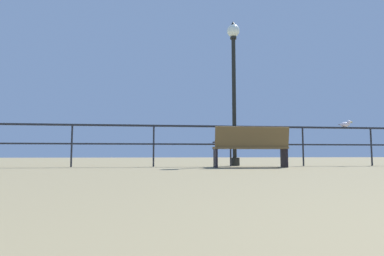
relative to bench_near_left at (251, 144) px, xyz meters
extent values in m
cube|color=#22242A|center=(-0.30, 0.79, 0.50)|extent=(24.18, 0.05, 0.05)
cube|color=#22242A|center=(-0.30, 0.79, 0.03)|extent=(24.18, 0.04, 0.04)
cylinder|color=#22242A|center=(-4.33, 0.79, -0.03)|extent=(0.04, 0.04, 1.05)
cylinder|color=#22242A|center=(-2.32, 0.79, -0.03)|extent=(0.04, 0.04, 1.05)
cylinder|color=#22242A|center=(-0.30, 0.79, -0.03)|extent=(0.04, 0.04, 1.05)
cylinder|color=#22242A|center=(1.71, 0.79, -0.03)|extent=(0.04, 0.04, 1.05)
cylinder|color=#22242A|center=(3.73, 0.79, -0.03)|extent=(0.04, 0.04, 1.05)
cube|color=brown|center=(0.00, 0.09, -0.08)|extent=(1.79, 0.46, 0.05)
cube|color=brown|center=(0.00, -0.11, 0.17)|extent=(1.78, 0.18, 0.50)
cube|color=black|center=(0.85, 0.07, -0.31)|extent=(0.05, 0.38, 0.47)
cube|color=black|center=(0.85, 0.23, 0.06)|extent=(0.04, 0.30, 0.04)
cube|color=black|center=(-0.85, 0.11, -0.31)|extent=(0.05, 0.38, 0.47)
cube|color=black|center=(-0.84, 0.27, 0.06)|extent=(0.04, 0.30, 0.04)
cylinder|color=black|center=(-0.10, 1.13, -0.44)|extent=(0.27, 0.27, 0.22)
cylinder|color=black|center=(-0.10, 1.13, 1.35)|extent=(0.11, 0.11, 3.36)
cylinder|color=black|center=(-0.10, 1.13, 3.06)|extent=(0.18, 0.18, 0.06)
sphere|color=white|center=(-0.10, 1.13, 3.27)|extent=(0.36, 0.36, 0.36)
cone|color=black|center=(-0.10, 1.13, 3.50)|extent=(0.13, 0.13, 0.10)
ellipsoid|color=silver|center=(2.96, 0.79, 0.59)|extent=(0.26, 0.28, 0.13)
ellipsoid|color=gray|center=(2.96, 0.79, 0.61)|extent=(0.22, 0.23, 0.05)
sphere|color=silver|center=(3.03, 0.71, 0.65)|extent=(0.11, 0.11, 0.11)
cone|color=yellow|center=(3.08, 0.65, 0.65)|extent=(0.07, 0.07, 0.04)
cube|color=gray|center=(2.88, 0.89, 0.59)|extent=(0.10, 0.10, 0.02)
camera|label=1|loc=(-2.30, -7.12, -0.23)|focal=28.70mm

